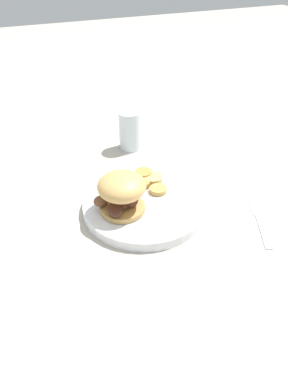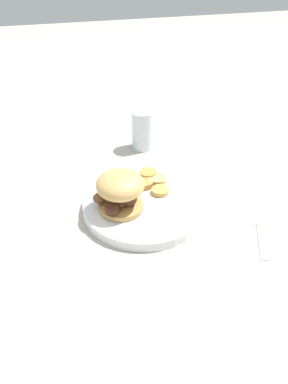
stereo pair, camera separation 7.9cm
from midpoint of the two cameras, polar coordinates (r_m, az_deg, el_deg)
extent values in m
plane|color=#B2A899|center=(0.83, 2.75, -2.83)|extent=(4.00, 4.00, 0.00)
cylinder|color=white|center=(0.82, 2.77, -2.23)|extent=(0.27, 0.27, 0.02)
torus|color=white|center=(0.81, 2.79, -1.70)|extent=(0.26, 0.26, 0.01)
cylinder|color=tan|center=(0.79, -0.64, -2.25)|extent=(0.09, 0.09, 0.01)
ellipsoid|color=brown|center=(0.79, -1.02, -0.82)|extent=(0.04, 0.05, 0.02)
ellipsoid|color=#563323|center=(0.78, -0.63, -1.32)|extent=(0.05, 0.04, 0.01)
ellipsoid|color=#4C281E|center=(0.76, -1.96, -2.48)|extent=(0.05, 0.03, 0.02)
ellipsoid|color=brown|center=(0.79, -3.90, -1.00)|extent=(0.04, 0.04, 0.02)
ellipsoid|color=#563323|center=(0.77, 0.21, -1.08)|extent=(0.03, 0.05, 0.01)
ellipsoid|color=#4C281E|center=(0.78, 0.86, -1.35)|extent=(0.04, 0.04, 0.02)
ellipsoid|color=#4C281E|center=(0.78, -0.70, -0.86)|extent=(0.04, 0.03, 0.02)
ellipsoid|color=tan|center=(0.76, -0.66, 1.01)|extent=(0.10, 0.10, 0.05)
cylinder|color=#BC8942|center=(0.89, 3.22, 2.61)|extent=(0.04, 0.04, 0.02)
cylinder|color=#BC8942|center=(0.86, 2.83, 1.19)|extent=(0.04, 0.04, 0.01)
cylinder|color=tan|center=(0.85, 1.12, 0.97)|extent=(0.04, 0.04, 0.01)
cylinder|color=tan|center=(0.84, 5.19, 0.11)|extent=(0.04, 0.04, 0.01)
cylinder|color=#DBB766|center=(0.87, 4.63, 1.86)|extent=(0.04, 0.04, 0.01)
cube|color=silver|center=(0.79, 20.37, -7.15)|extent=(0.10, 0.06, 0.00)
cube|color=silver|center=(0.86, 19.72, -3.57)|extent=(0.06, 0.05, 0.00)
cylinder|color=silver|center=(1.04, 1.98, 9.36)|extent=(0.06, 0.06, 0.11)
camera|label=1|loc=(0.04, -87.15, 2.04)|focal=35.00mm
camera|label=2|loc=(0.04, 92.85, -2.04)|focal=35.00mm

